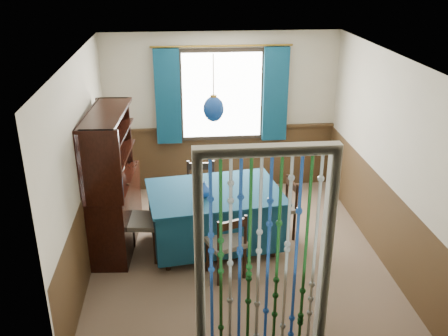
{
  "coord_description": "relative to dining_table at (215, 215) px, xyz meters",
  "views": [
    {
      "loc": [
        -0.66,
        -5.46,
        3.51
      ],
      "look_at": [
        -0.13,
        0.23,
        1.07
      ],
      "focal_mm": 40.0,
      "sensor_mm": 36.0,
      "label": 1
    }
  ],
  "objects": [
    {
      "name": "wainscot_right",
      "position": [
        2.04,
        -0.17,
        0.04
      ],
      "size": [
        0.0,
        4.0,
        4.0
      ],
      "primitive_type": "plane",
      "rotation": [
        1.57,
        0.0,
        -1.57
      ],
      "color": "#402C18",
      "rests_on": "ground"
    },
    {
      "name": "floor",
      "position": [
        0.26,
        -0.17,
        -0.46
      ],
      "size": [
        4.0,
        4.0,
        0.0
      ],
      "primitive_type": "plane",
      "color": "brown",
      "rests_on": "ground"
    },
    {
      "name": "chair_left",
      "position": [
        -0.94,
        -0.14,
        0.03
      ],
      "size": [
        0.48,
        0.5,
        0.91
      ],
      "rotation": [
        0.0,
        0.0,
        -1.7
      ],
      "color": "black",
      "rests_on": "floor"
    },
    {
      "name": "vase_table",
      "position": [
        -0.14,
        -0.13,
        0.42
      ],
      "size": [
        0.19,
        0.19,
        0.18
      ],
      "primitive_type": "imported",
      "rotation": [
        0.0,
        0.0,
        -0.15
      ],
      "color": "navy",
      "rests_on": "dining_table"
    },
    {
      "name": "ceiling",
      "position": [
        0.26,
        -0.17,
        2.04
      ],
      "size": [
        4.0,
        4.0,
        0.0
      ],
      "primitive_type": "plane",
      "rotation": [
        3.14,
        0.0,
        0.0
      ],
      "color": "silver",
      "rests_on": "ground"
    },
    {
      "name": "sideboard",
      "position": [
        -1.29,
        0.19,
        0.16
      ],
      "size": [
        0.57,
        1.41,
        1.8
      ],
      "rotation": [
        0.0,
        0.0,
        -0.07
      ],
      "color": "black",
      "rests_on": "floor"
    },
    {
      "name": "wainscot_front",
      "position": [
        0.26,
        -2.15,
        0.04
      ],
      "size": [
        3.6,
        0.0,
        3.6
      ],
      "primitive_type": "plane",
      "rotation": [
        -1.57,
        0.0,
        0.0
      ],
      "color": "#402C18",
      "rests_on": "ground"
    },
    {
      "name": "doorway",
      "position": [
        0.26,
        -2.11,
        0.59
      ],
      "size": [
        1.16,
        0.12,
        2.18
      ],
      "primitive_type": null,
      "color": "silver",
      "rests_on": "ground"
    },
    {
      "name": "bowl_shelf",
      "position": [
        -1.23,
        -0.17,
        0.8
      ],
      "size": [
        0.28,
        0.28,
        0.06
      ],
      "primitive_type": "imported",
      "rotation": [
        0.0,
        0.0,
        -0.2
      ],
      "color": "beige",
      "rests_on": "sideboard"
    },
    {
      "name": "window",
      "position": [
        0.26,
        1.78,
        1.09
      ],
      "size": [
        1.32,
        0.12,
        1.42
      ],
      "primitive_type": "cube",
      "color": "black",
      "rests_on": "wall_back"
    },
    {
      "name": "wall_left",
      "position": [
        -1.54,
        -0.17,
        0.79
      ],
      "size": [
        0.0,
        4.0,
        4.0
      ],
      "primitive_type": "plane",
      "rotation": [
        1.57,
        0.0,
        1.57
      ],
      "color": "#BFB59C",
      "rests_on": "ground"
    },
    {
      "name": "wainscot_back",
      "position": [
        0.26,
        1.82,
        0.04
      ],
      "size": [
        3.6,
        0.0,
        3.6
      ],
      "primitive_type": "plane",
      "rotation": [
        1.57,
        0.0,
        0.0
      ],
      "color": "#402C18",
      "rests_on": "ground"
    },
    {
      "name": "dining_table",
      "position": [
        0.0,
        0.0,
        0.0
      ],
      "size": [
        1.78,
        1.35,
        0.79
      ],
      "rotation": [
        0.0,
        0.0,
        0.13
      ],
      "color": "#0F364E",
      "rests_on": "floor"
    },
    {
      "name": "wall_front",
      "position": [
        0.26,
        -2.17,
        0.79
      ],
      "size": [
        3.6,
        0.0,
        3.6
      ],
      "primitive_type": "plane",
      "rotation": [
        -1.57,
        0.0,
        0.0
      ],
      "color": "#BFB59C",
      "rests_on": "ground"
    },
    {
      "name": "wall_back",
      "position": [
        0.26,
        1.83,
        0.79
      ],
      "size": [
        3.6,
        0.0,
        3.6
      ],
      "primitive_type": "plane",
      "rotation": [
        1.57,
        0.0,
        0.0
      ],
      "color": "#BFB59C",
      "rests_on": "ground"
    },
    {
      "name": "wall_right",
      "position": [
        2.06,
        -0.17,
        0.79
      ],
      "size": [
        0.0,
        4.0,
        4.0
      ],
      "primitive_type": "plane",
      "rotation": [
        1.57,
        0.0,
        -1.57
      ],
      "color": "#BFB59C",
      "rests_on": "ground"
    },
    {
      "name": "pendant_lamp",
      "position": [
        0.0,
        -0.0,
        1.4
      ],
      "size": [
        0.24,
        0.24,
        0.79
      ],
      "color": "olive",
      "rests_on": "ceiling"
    },
    {
      "name": "chair_right",
      "position": [
        0.91,
        0.18,
        -0.02
      ],
      "size": [
        0.45,
        0.47,
        0.81
      ],
      "rotation": [
        0.0,
        0.0,
        1.75
      ],
      "color": "black",
      "rests_on": "floor"
    },
    {
      "name": "chair_near",
      "position": [
        0.09,
        -0.68,
        -0.01
      ],
      "size": [
        0.53,
        0.52,
        0.84
      ],
      "rotation": [
        0.0,
        0.0,
        0.35
      ],
      "color": "black",
      "rests_on": "floor"
    },
    {
      "name": "wainscot_left",
      "position": [
        -1.53,
        -0.17,
        0.04
      ],
      "size": [
        0.0,
        4.0,
        4.0
      ],
      "primitive_type": "plane",
      "rotation": [
        1.57,
        0.0,
        1.57
      ],
      "color": "#402C18",
      "rests_on": "ground"
    },
    {
      "name": "chair_far",
      "position": [
        -0.14,
        0.68,
        0.01
      ],
      "size": [
        0.46,
        0.44,
        0.87
      ],
      "rotation": [
        0.0,
        0.0,
        3.08
      ],
      "color": "black",
      "rests_on": "floor"
    },
    {
      "name": "vase_sideboard",
      "position": [
        -1.23,
        0.47,
        0.54
      ],
      "size": [
        0.24,
        0.24,
        0.2
      ],
      "primitive_type": "imported",
      "rotation": [
        0.0,
        0.0,
        -0.28
      ],
      "color": "beige",
      "rests_on": "sideboard"
    }
  ]
}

